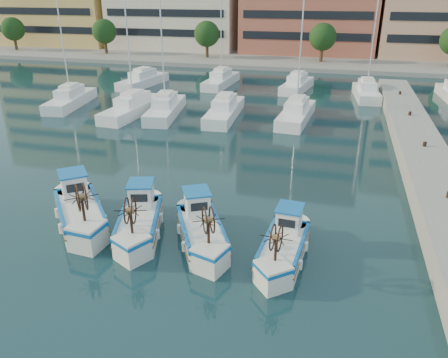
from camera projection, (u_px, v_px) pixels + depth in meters
ground at (161, 245)px, 19.98m from camera, size 300.00×300.00×0.00m
quay at (439, 192)px, 23.77m from camera, size 3.00×60.00×1.20m
yacht_marina at (233, 97)px, 44.85m from camera, size 40.65×23.83×11.50m
fishing_boat_a at (79, 209)px, 21.42m from camera, size 4.44×4.78×3.01m
fishing_boat_b at (139, 219)px, 20.63m from camera, size 2.96×4.59×2.78m
fishing_boat_c at (201, 228)px, 19.87m from camera, size 3.53×4.56×2.75m
fishing_boat_d at (284, 244)px, 18.68m from camera, size 1.97×4.21×2.58m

